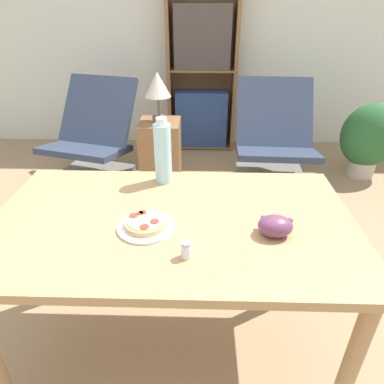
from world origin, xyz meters
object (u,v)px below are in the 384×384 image
(bookshelf, at_px, (202,77))
(lounge_chair_far, at_px, (273,155))
(drink_bottle, at_px, (163,153))
(lounge_chair_near, at_px, (93,152))
(pizza_on_plate, at_px, (146,224))
(grape_bunch, at_px, (275,226))
(table_lamp, at_px, (158,87))
(potted_plant_floor, at_px, (369,138))
(side_table, at_px, (161,154))
(salt_shaker, at_px, (186,250))

(bookshelf, bearing_deg, lounge_chair_far, -54.58)
(drink_bottle, relative_size, lounge_chair_near, 0.33)
(pizza_on_plate, relative_size, grape_bunch, 1.64)
(pizza_on_plate, bearing_deg, table_lamp, 95.12)
(grape_bunch, xyz_separation_m, potted_plant_floor, (1.25, 1.98, -0.42))
(lounge_chair_far, bearing_deg, side_table, -175.93)
(lounge_chair_near, bearing_deg, pizza_on_plate, -51.10)
(lounge_chair_near, bearing_deg, grape_bunch, -40.22)
(salt_shaker, xyz_separation_m, table_lamp, (-0.31, 1.89, 0.08))
(drink_bottle, xyz_separation_m, lounge_chair_near, (-0.80, 1.41, -0.61))
(pizza_on_plate, bearing_deg, lounge_chair_near, 113.40)
(lounge_chair_far, height_order, side_table, lounge_chair_far)
(drink_bottle, height_order, salt_shaker, drink_bottle)
(lounge_chair_far, relative_size, bookshelf, 0.53)
(side_table, bearing_deg, potted_plant_floor, 6.69)
(drink_bottle, bearing_deg, salt_shaker, -76.65)
(salt_shaker, xyz_separation_m, lounge_chair_far, (0.67, 1.92, -0.50))
(drink_bottle, bearing_deg, potted_plant_floor, 43.32)
(grape_bunch, xyz_separation_m, drink_bottle, (-0.43, 0.39, 0.10))
(pizza_on_plate, distance_m, drink_bottle, 0.39)
(salt_shaker, bearing_deg, drink_bottle, 103.35)
(lounge_chair_near, height_order, bookshelf, bookshelf)
(drink_bottle, distance_m, potted_plant_floor, 2.37)
(grape_bunch, distance_m, side_table, 1.93)
(lounge_chair_far, xyz_separation_m, table_lamp, (-0.98, -0.03, 0.58))
(table_lamp, relative_size, potted_plant_floor, 0.58)
(salt_shaker, distance_m, lounge_chair_far, 2.09)
(grape_bunch, distance_m, bookshelf, 2.69)
(pizza_on_plate, height_order, side_table, pizza_on_plate)
(lounge_chair_near, relative_size, bookshelf, 0.54)
(lounge_chair_near, distance_m, lounge_chair_far, 1.59)
(pizza_on_plate, bearing_deg, salt_shaker, -45.97)
(drink_bottle, distance_m, lounge_chair_far, 1.72)
(lounge_chair_far, bearing_deg, pizza_on_plate, -112.56)
(grape_bunch, relative_size, lounge_chair_near, 0.14)
(grape_bunch, xyz_separation_m, lounge_chair_far, (0.36, 1.79, -0.51))
(pizza_on_plate, relative_size, drink_bottle, 0.71)
(salt_shaker, xyz_separation_m, side_table, (-0.31, 1.89, -0.49))
(pizza_on_plate, xyz_separation_m, lounge_chair_near, (-0.77, 1.77, -0.48))
(grape_bunch, relative_size, salt_shaker, 2.08)
(table_lamp, bearing_deg, grape_bunch, -70.72)
(pizza_on_plate, bearing_deg, drink_bottle, 85.30)
(drink_bottle, height_order, lounge_chair_far, drink_bottle)
(lounge_chair_near, xyz_separation_m, lounge_chair_far, (1.59, -0.01, 0.00))
(pizza_on_plate, distance_m, grape_bunch, 0.46)
(bookshelf, distance_m, side_table, 1.09)
(pizza_on_plate, xyz_separation_m, bookshelf, (0.19, 2.65, -0.00))
(drink_bottle, distance_m, side_table, 1.51)
(grape_bunch, height_order, bookshelf, bookshelf)
(drink_bottle, height_order, table_lamp, drink_bottle)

